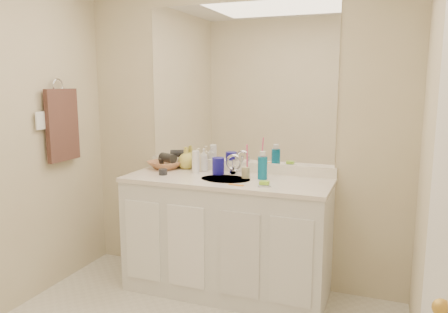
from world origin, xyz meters
TOP-DOWN VIEW (x-y plane):
  - wall_back at (0.00, 1.30)m, footprint 2.60×0.02m
  - wall_right at (1.30, 0.00)m, footprint 0.02×2.60m
  - vanity_cabinet at (0.00, 1.02)m, footprint 1.50×0.55m
  - countertop at (0.00, 1.02)m, footprint 1.52×0.57m
  - backsplash at (0.00, 1.29)m, footprint 1.52×0.03m
  - sink_basin at (0.00, 1.00)m, footprint 0.37×0.37m
  - faucet at (0.00, 1.18)m, footprint 0.02×0.02m
  - mirror at (0.00, 1.29)m, footprint 1.48×0.01m
  - blue_mug at (-0.11, 1.14)m, footprint 0.12×0.12m
  - tan_cup at (0.13, 1.09)m, footprint 0.07×0.07m
  - toothbrush at (0.14, 1.09)m, footprint 0.02×0.04m
  - mouthwash_bottle at (0.25, 1.09)m, footprint 0.09×0.09m
  - soap_dish at (0.33, 0.88)m, footprint 0.10×0.09m
  - green_soap at (0.33, 0.88)m, footprint 0.06×0.05m
  - orange_comb at (0.14, 0.85)m, footprint 0.11×0.03m
  - dark_jar at (-0.49, 0.97)m, footprint 0.07×0.07m
  - extra_white_bottle at (-0.28, 1.11)m, footprint 0.06×0.06m
  - soap_bottle_white at (-0.26, 1.21)m, footprint 0.08×0.08m
  - soap_bottle_cream at (-0.31, 1.22)m, footprint 0.09×0.09m
  - soap_bottle_yellow at (-0.43, 1.25)m, footprint 0.17×0.17m
  - wicker_basket at (-0.59, 1.19)m, footprint 0.34×0.34m
  - hair_dryer at (-0.57, 1.19)m, footprint 0.17×0.13m
  - towel_ring at (-1.27, 0.77)m, footprint 0.01×0.11m
  - hand_towel at (-1.25, 0.77)m, footprint 0.04×0.32m
  - switch_plate at (-1.27, 0.57)m, footprint 0.01×0.08m
  - door at (1.29, -0.30)m, footprint 0.02×0.82m

SIDE VIEW (x-z plane):
  - vanity_cabinet at x=0.00m, z-range 0.00..0.85m
  - countertop at x=0.00m, z-range 0.85..0.88m
  - sink_basin at x=0.00m, z-range 0.86..0.88m
  - orange_comb at x=0.14m, z-range 0.88..0.88m
  - soap_dish at x=0.33m, z-range 0.88..0.89m
  - dark_jar at x=-0.49m, z-range 0.88..0.93m
  - green_soap at x=0.33m, z-range 0.89..0.92m
  - wicker_basket at x=-0.59m, z-range 0.88..0.94m
  - backsplash at x=0.00m, z-range 0.88..0.96m
  - tan_cup at x=0.13m, z-range 0.88..0.96m
  - faucet at x=0.00m, z-range 0.88..0.99m
  - blue_mug at x=-0.11m, z-range 0.88..1.01m
  - mouthwash_bottle at x=0.25m, z-range 0.88..1.05m
  - extra_white_bottle at x=-0.28m, z-range 0.88..1.05m
  - soap_bottle_cream at x=-0.31m, z-range 0.88..1.06m
  - soap_bottle_yellow at x=-0.43m, z-range 0.88..1.06m
  - soap_bottle_white at x=-0.26m, z-range 0.88..1.06m
  - hair_dryer at x=-0.57m, z-range 0.93..1.01m
  - door at x=1.29m, z-range 0.00..2.00m
  - toothbrush at x=0.14m, z-range 0.93..1.13m
  - wall_back at x=0.00m, z-range 0.00..2.40m
  - wall_right at x=1.30m, z-range 0.00..2.40m
  - hand_towel at x=-1.25m, z-range 0.98..1.52m
  - switch_plate at x=-1.27m, z-range 1.24..1.36m
  - towel_ring at x=-1.27m, z-range 1.49..1.61m
  - mirror at x=0.00m, z-range 0.96..2.16m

